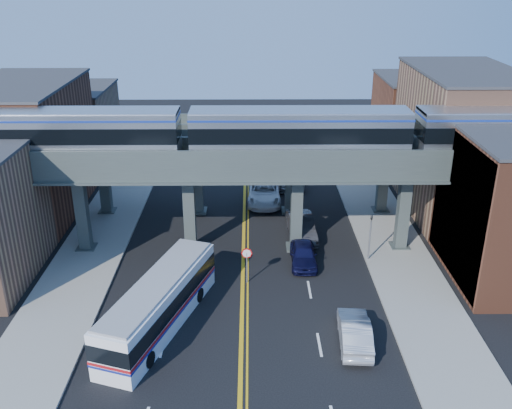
% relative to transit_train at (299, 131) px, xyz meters
% --- Properties ---
extents(ground, '(120.00, 120.00, 0.00)m').
position_rel_transit_train_xyz_m(ground, '(-4.02, -8.00, -9.29)').
color(ground, black).
rests_on(ground, ground).
extents(sidewalk_west, '(5.00, 70.00, 0.16)m').
position_rel_transit_train_xyz_m(sidewalk_west, '(-15.52, 2.00, -9.21)').
color(sidewalk_west, gray).
rests_on(sidewalk_west, ground).
extents(sidewalk_east, '(5.00, 70.00, 0.16)m').
position_rel_transit_train_xyz_m(sidewalk_east, '(7.48, 2.00, -9.21)').
color(sidewalk_east, gray).
rests_on(sidewalk_east, ground).
extents(building_west_b, '(8.00, 14.00, 11.00)m').
position_rel_transit_train_xyz_m(building_west_b, '(-22.52, 8.00, -3.79)').
color(building_west_b, brown).
rests_on(building_west_b, ground).
extents(building_west_c, '(8.00, 10.00, 8.00)m').
position_rel_transit_train_xyz_m(building_west_c, '(-22.52, 21.00, -5.29)').
color(building_west_c, '#90634A').
rests_on(building_west_c, ground).
extents(building_east_b, '(8.00, 14.00, 12.00)m').
position_rel_transit_train_xyz_m(building_east_b, '(14.48, 8.00, -3.29)').
color(building_east_b, '#90634A').
rests_on(building_east_b, ground).
extents(building_east_c, '(8.00, 10.00, 9.00)m').
position_rel_transit_train_xyz_m(building_east_c, '(14.48, 21.00, -4.79)').
color(building_east_c, brown).
rests_on(building_east_c, ground).
extents(mural_panel, '(0.10, 9.50, 9.50)m').
position_rel_transit_train_xyz_m(mural_panel, '(10.53, -4.00, -4.54)').
color(mural_panel, teal).
rests_on(mural_panel, ground).
extents(elevated_viaduct_near, '(52.00, 3.60, 7.40)m').
position_rel_transit_train_xyz_m(elevated_viaduct_near, '(-4.02, 0.00, -2.82)').
color(elevated_viaduct_near, '#434D4C').
rests_on(elevated_viaduct_near, ground).
extents(elevated_viaduct_far, '(52.00, 3.60, 7.40)m').
position_rel_transit_train_xyz_m(elevated_viaduct_far, '(-4.02, 7.00, -2.82)').
color(elevated_viaduct_far, '#434D4C').
rests_on(elevated_viaduct_far, ground).
extents(transit_train, '(47.69, 2.99, 3.49)m').
position_rel_transit_train_xyz_m(transit_train, '(0.00, 0.00, 0.00)').
color(transit_train, black).
rests_on(transit_train, elevated_viaduct_near).
extents(stop_sign, '(0.76, 0.09, 2.63)m').
position_rel_transit_train_xyz_m(stop_sign, '(-3.72, -5.00, -7.53)').
color(stop_sign, slate).
rests_on(stop_sign, ground).
extents(traffic_signal, '(0.15, 0.18, 4.10)m').
position_rel_transit_train_xyz_m(traffic_signal, '(5.18, -2.00, -6.99)').
color(traffic_signal, slate).
rests_on(traffic_signal, ground).
extents(transit_bus, '(6.02, 11.63, 2.94)m').
position_rel_transit_train_xyz_m(transit_bus, '(-8.92, -10.02, -7.77)').
color(transit_bus, white).
rests_on(transit_bus, ground).
extents(car_lane_a, '(1.92, 4.62, 1.57)m').
position_rel_transit_train_xyz_m(car_lane_a, '(0.36, -2.32, -8.50)').
color(car_lane_a, black).
rests_on(car_lane_a, ground).
extents(car_lane_b, '(2.26, 5.52, 1.78)m').
position_rel_transit_train_xyz_m(car_lane_b, '(0.56, 2.02, -8.40)').
color(car_lane_b, '#2D2C2F').
rests_on(car_lane_b, ground).
extents(car_lane_c, '(3.08, 6.45, 1.77)m').
position_rel_transit_train_xyz_m(car_lane_c, '(-2.22, 9.36, -8.40)').
color(car_lane_c, white).
rests_on(car_lane_c, ground).
extents(car_lane_d, '(2.73, 6.24, 1.79)m').
position_rel_transit_train_xyz_m(car_lane_d, '(0.53, 13.72, -8.39)').
color(car_lane_d, '#A2A3A7').
rests_on(car_lane_d, ground).
extents(car_parked_curb, '(2.02, 4.95, 1.60)m').
position_rel_transit_train_xyz_m(car_parked_curb, '(2.48, -11.88, -8.49)').
color(car_parked_curb, '#AEAFB3').
rests_on(car_parked_curb, ground).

